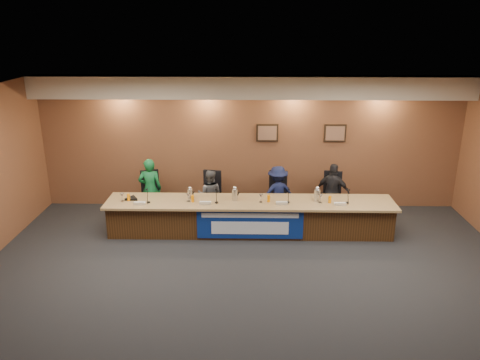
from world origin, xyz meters
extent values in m
plane|color=black|center=(0.00, 0.00, 0.00)|extent=(10.00, 10.00, 0.00)
cube|color=silver|center=(0.00, 0.00, 3.20)|extent=(10.00, 8.00, 0.04)
cube|color=brown|center=(0.00, 4.00, 1.60)|extent=(10.00, 0.04, 3.20)
cube|color=beige|center=(0.00, 3.75, 2.95)|extent=(10.00, 0.50, 0.50)
cube|color=#3F2510|center=(0.00, 2.40, 0.35)|extent=(6.00, 0.80, 0.70)
cube|color=#96774A|center=(0.00, 2.35, 0.72)|extent=(6.10, 0.95, 0.05)
cube|color=navy|center=(0.00, 1.99, 0.38)|extent=(2.20, 0.02, 0.65)
cube|color=silver|center=(0.00, 1.97, 0.58)|extent=(2.00, 0.01, 0.10)
cube|color=silver|center=(0.00, 1.97, 0.30)|extent=(1.60, 0.01, 0.28)
cube|color=black|center=(0.40, 3.97, 1.85)|extent=(0.52, 0.04, 0.42)
cube|color=black|center=(2.00, 3.97, 1.85)|extent=(0.52, 0.04, 0.42)
imported|color=#115F2D|center=(-2.29, 3.14, 0.72)|extent=(0.57, 0.41, 1.44)
imported|color=#4E4F54|center=(-0.92, 3.14, 0.59)|extent=(0.62, 0.51, 1.17)
imported|color=#11173A|center=(0.63, 3.14, 0.64)|extent=(0.92, 0.68, 1.27)
imported|color=black|center=(1.88, 3.14, 0.67)|extent=(0.85, 0.61, 1.34)
cube|color=black|center=(-2.29, 3.24, 0.48)|extent=(0.60, 0.60, 0.08)
cube|color=black|center=(-0.92, 3.24, 0.48)|extent=(0.56, 0.56, 0.08)
cube|color=black|center=(0.63, 3.24, 0.48)|extent=(0.54, 0.54, 0.08)
cube|color=black|center=(1.88, 3.24, 0.48)|extent=(0.56, 0.56, 0.08)
cube|color=white|center=(-2.30, 2.07, 0.80)|extent=(0.24, 0.08, 0.10)
cylinder|color=black|center=(-2.13, 2.21, 0.76)|extent=(0.07, 0.07, 0.02)
cylinder|color=orange|center=(-2.57, 2.32, 0.82)|extent=(0.06, 0.06, 0.15)
cylinder|color=silver|center=(-2.70, 2.28, 0.84)|extent=(0.08, 0.08, 0.18)
cube|color=white|center=(-0.93, 2.12, 0.80)|extent=(0.24, 0.08, 0.10)
cylinder|color=black|center=(-0.70, 2.23, 0.76)|extent=(0.07, 0.07, 0.02)
cylinder|color=orange|center=(-1.21, 2.27, 0.82)|extent=(0.06, 0.06, 0.15)
cylinder|color=silver|center=(-1.30, 2.30, 0.84)|extent=(0.08, 0.08, 0.18)
cube|color=white|center=(0.66, 2.13, 0.80)|extent=(0.24, 0.08, 0.10)
cylinder|color=black|center=(0.80, 2.29, 0.76)|extent=(0.07, 0.07, 0.02)
cylinder|color=orange|center=(0.39, 2.31, 0.82)|extent=(0.06, 0.06, 0.15)
cylinder|color=silver|center=(0.23, 2.29, 0.84)|extent=(0.08, 0.08, 0.18)
cube|color=white|center=(1.86, 2.11, 0.80)|extent=(0.24, 0.08, 0.10)
cylinder|color=black|center=(2.03, 2.27, 0.76)|extent=(0.07, 0.07, 0.02)
cylinder|color=orange|center=(1.67, 2.28, 0.82)|extent=(0.06, 0.06, 0.15)
cylinder|color=silver|center=(1.47, 2.29, 0.84)|extent=(0.08, 0.08, 0.18)
cylinder|color=silver|center=(-1.28, 2.46, 0.86)|extent=(0.11, 0.11, 0.22)
cylinder|color=silver|center=(-0.32, 2.39, 0.88)|extent=(0.12, 0.12, 0.25)
cylinder|color=silver|center=(1.42, 2.40, 0.88)|extent=(0.13, 0.13, 0.25)
cylinder|color=black|center=(-2.52, 2.39, 0.78)|extent=(0.32, 0.32, 0.05)
camera|label=1|loc=(-0.03, -6.86, 4.37)|focal=35.00mm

